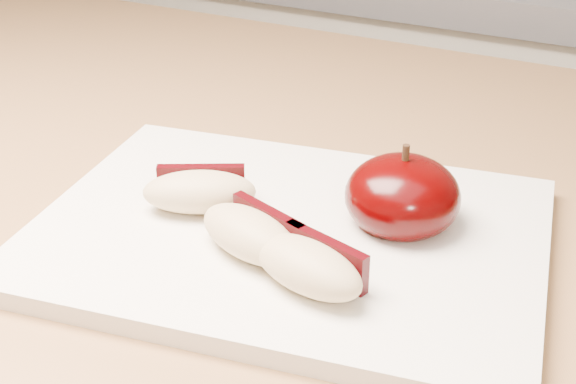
% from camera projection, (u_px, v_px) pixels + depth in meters
% --- Properties ---
extents(back_cabinet, '(2.40, 0.62, 0.94)m').
position_uv_depth(back_cabinet, '(546.00, 242.00, 1.32)').
color(back_cabinet, silver).
rests_on(back_cabinet, ground).
extents(cutting_board, '(0.35, 0.28, 0.01)m').
position_uv_depth(cutting_board, '(288.00, 235.00, 0.51)').
color(cutting_board, white).
rests_on(cutting_board, island_counter).
extents(apple_half, '(0.08, 0.08, 0.06)m').
position_uv_depth(apple_half, '(402.00, 196.00, 0.51)').
color(apple_half, black).
rests_on(apple_half, cutting_board).
extents(apple_wedge_a, '(0.08, 0.07, 0.03)m').
position_uv_depth(apple_wedge_a, '(200.00, 191.00, 0.52)').
color(apple_wedge_a, tan).
rests_on(apple_wedge_a, cutting_board).
extents(apple_wedge_b, '(0.08, 0.06, 0.03)m').
position_uv_depth(apple_wedge_b, '(251.00, 233.00, 0.48)').
color(apple_wedge_b, tan).
rests_on(apple_wedge_b, cutting_board).
extents(apple_wedge_c, '(0.08, 0.06, 0.03)m').
position_uv_depth(apple_wedge_c, '(309.00, 265.00, 0.45)').
color(apple_wedge_c, tan).
rests_on(apple_wedge_c, cutting_board).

